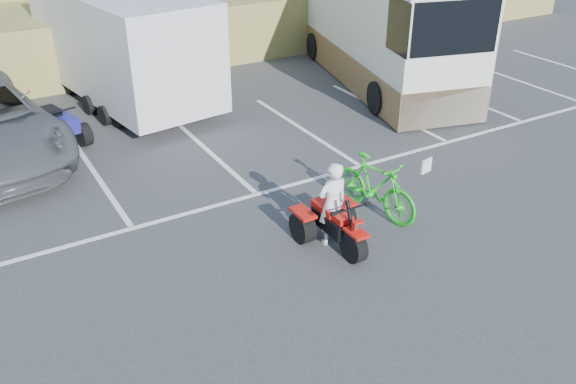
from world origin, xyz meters
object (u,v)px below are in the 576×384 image
green_dirt_bike (375,186)px  quad_atv_green (114,115)px  rider (333,204)px  red_trike_atv (336,246)px  quad_atv_blue (56,145)px  rv_motorhome (371,25)px  cargo_trailer (123,43)px

green_dirt_bike → quad_atv_green: bearing=97.8°
rider → quad_atv_green: bearing=-79.0°
red_trike_atv → quad_atv_green: (-1.62, 8.52, 0.00)m
red_trike_atv → quad_atv_blue: 8.04m
quad_atv_blue → quad_atv_green: 2.22m
rv_motorhome → quad_atv_blue: size_ratio=6.34×
cargo_trailer → quad_atv_blue: cargo_trailer is taller
green_dirt_bike → rv_motorhome: (5.52, 7.50, 0.98)m
red_trike_atv → rider: 0.82m
cargo_trailer → rv_motorhome: 7.81m
rider → red_trike_atv: bearing=90.0°
red_trike_atv → green_dirt_bike: bearing=24.8°
rv_motorhome → quad_atv_green: rv_motorhome is taller
green_dirt_bike → cargo_trailer: (-2.16, 8.88, 1.09)m
rv_motorhome → quad_atv_green: bearing=-168.6°
red_trike_atv → green_dirt_bike: size_ratio=0.77×
cargo_trailer → quad_atv_green: cargo_trailer is taller
rider → quad_atv_green: 8.57m
red_trike_atv → cargo_trailer: size_ratio=0.22×
rider → quad_atv_green: rider is taller
quad_atv_green → red_trike_atv: bearing=-88.6°
red_trike_atv → quad_atv_green: red_trike_atv is taller
cargo_trailer → quad_atv_green: 2.09m
rider → quad_atv_blue: size_ratio=0.97×
quad_atv_blue → quad_atv_green: quad_atv_blue is taller
cargo_trailer → quad_atv_green: bearing=-136.8°
green_dirt_bike → cargo_trailer: size_ratio=0.29×
rider → rv_motorhome: 10.50m
rider → cargo_trailer: 9.41m
green_dirt_bike → quad_atv_blue: green_dirt_bike is taller
red_trike_atv → cargo_trailer: 9.67m
red_trike_atv → quad_atv_green: bearing=100.8°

